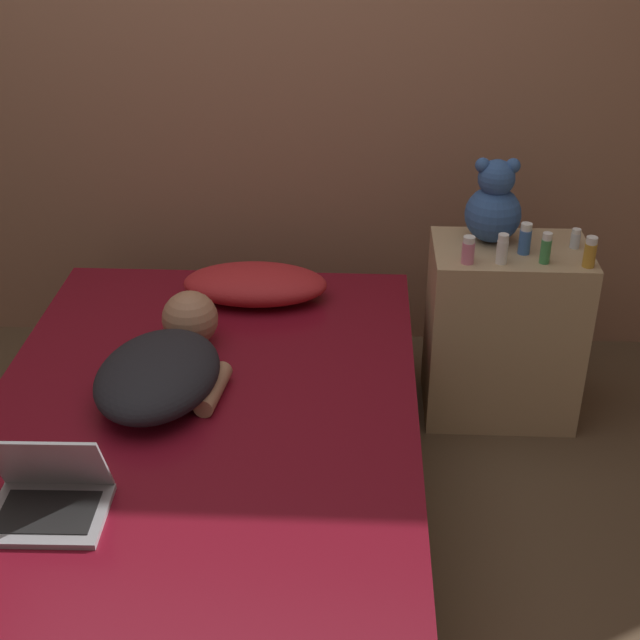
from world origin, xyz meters
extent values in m
plane|color=brown|center=(0.00, 0.00, 0.00)|extent=(12.00, 12.00, 0.00)
cube|color=#996B51|center=(0.00, 1.23, 1.30)|extent=(8.00, 0.06, 2.60)
cube|color=brown|center=(0.00, 0.00, 0.13)|extent=(1.31, 1.89, 0.25)
cube|color=maroon|center=(0.00, 0.00, 0.34)|extent=(1.28, 1.85, 0.18)
cube|color=tan|center=(0.98, 0.68, 0.33)|extent=(0.54, 0.36, 0.66)
ellipsoid|color=red|center=(0.09, 0.70, 0.49)|extent=(0.51, 0.28, 0.12)
ellipsoid|color=black|center=(-0.13, 0.07, 0.50)|extent=(0.41, 0.53, 0.15)
sphere|color=#A87556|center=(-0.09, 0.38, 0.52)|extent=(0.18, 0.18, 0.18)
cylinder|color=#A87556|center=(0.03, 0.07, 0.46)|extent=(0.09, 0.22, 0.06)
cube|color=#9E9EA3|center=(-0.30, -0.47, 0.44)|extent=(0.29, 0.23, 0.02)
cube|color=black|center=(-0.30, -0.47, 0.45)|extent=(0.24, 0.16, 0.00)
cube|color=#9E9EA3|center=(-0.30, -0.41, 0.55)|extent=(0.28, 0.11, 0.20)
cube|color=black|center=(-0.30, -0.41, 0.55)|extent=(0.26, 0.09, 0.18)
sphere|color=#335693|center=(0.91, 0.75, 0.75)|extent=(0.19, 0.19, 0.19)
sphere|color=#335693|center=(0.91, 0.75, 0.89)|extent=(0.13, 0.13, 0.13)
sphere|color=#335693|center=(0.86, 0.75, 0.93)|extent=(0.05, 0.05, 0.05)
sphere|color=#335693|center=(0.97, 0.75, 0.93)|extent=(0.05, 0.05, 0.05)
cylinder|color=#3866B2|center=(1.01, 0.64, 0.70)|extent=(0.04, 0.04, 0.09)
cylinder|color=white|center=(1.01, 0.64, 0.75)|extent=(0.04, 0.04, 0.02)
cylinder|color=pink|center=(0.82, 0.56, 0.69)|extent=(0.04, 0.04, 0.07)
cylinder|color=white|center=(0.82, 0.56, 0.74)|extent=(0.04, 0.04, 0.02)
cylinder|color=white|center=(0.93, 0.56, 0.70)|extent=(0.04, 0.04, 0.08)
cylinder|color=white|center=(0.93, 0.56, 0.75)|extent=(0.03, 0.03, 0.02)
cylinder|color=#3D8E4C|center=(1.07, 0.57, 0.70)|extent=(0.03, 0.03, 0.08)
cylinder|color=white|center=(1.07, 0.57, 0.75)|extent=(0.03, 0.03, 0.02)
cylinder|color=silver|center=(1.20, 0.70, 0.68)|extent=(0.03, 0.03, 0.05)
cylinder|color=white|center=(1.20, 0.70, 0.72)|extent=(0.03, 0.03, 0.02)
cylinder|color=gold|center=(1.21, 0.55, 0.70)|extent=(0.04, 0.04, 0.08)
cylinder|color=white|center=(1.21, 0.55, 0.75)|extent=(0.04, 0.04, 0.02)
camera|label=1|loc=(0.46, -2.12, 1.93)|focal=50.00mm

